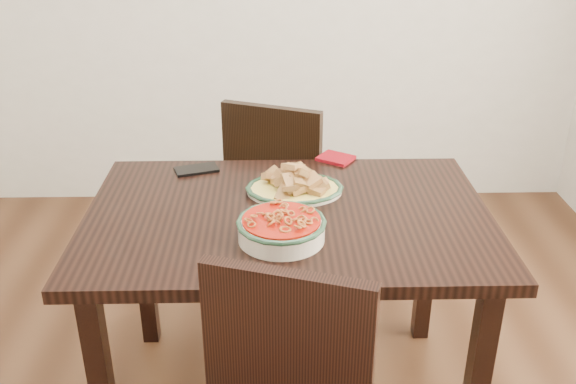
{
  "coord_description": "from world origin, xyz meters",
  "views": [
    {
      "loc": [
        0.05,
        -1.7,
        1.68
      ],
      "look_at": [
        0.09,
        0.1,
        0.81
      ],
      "focal_mm": 40.0,
      "sensor_mm": 36.0,
      "label": 1
    }
  ],
  "objects_px": {
    "chair_far": "(281,185)",
    "noodle_bowl": "(281,226)",
    "smartphone": "(197,169)",
    "dining_table": "(288,238)",
    "fish_plate": "(295,180)"
  },
  "relations": [
    {
      "from": "chair_far",
      "to": "noodle_bowl",
      "type": "relative_size",
      "value": 3.42
    },
    {
      "from": "fish_plate",
      "to": "noodle_bowl",
      "type": "relative_size",
      "value": 1.21
    },
    {
      "from": "fish_plate",
      "to": "smartphone",
      "type": "bearing_deg",
      "value": 151.78
    },
    {
      "from": "chair_far",
      "to": "smartphone",
      "type": "distance_m",
      "value": 0.57
    },
    {
      "from": "chair_far",
      "to": "smartphone",
      "type": "bearing_deg",
      "value": 74.62
    },
    {
      "from": "dining_table",
      "to": "noodle_bowl",
      "type": "relative_size",
      "value": 4.87
    },
    {
      "from": "chair_far",
      "to": "noodle_bowl",
      "type": "distance_m",
      "value": 0.95
    },
    {
      "from": "smartphone",
      "to": "dining_table",
      "type": "bearing_deg",
      "value": -63.97
    },
    {
      "from": "smartphone",
      "to": "chair_far",
      "type": "bearing_deg",
      "value": 34.3
    },
    {
      "from": "dining_table",
      "to": "fish_plate",
      "type": "distance_m",
      "value": 0.2
    },
    {
      "from": "dining_table",
      "to": "fish_plate",
      "type": "bearing_deg",
      "value": 80.28
    },
    {
      "from": "noodle_bowl",
      "to": "chair_far",
      "type": "bearing_deg",
      "value": 89.33
    },
    {
      "from": "chair_far",
      "to": "fish_plate",
      "type": "relative_size",
      "value": 2.82
    },
    {
      "from": "fish_plate",
      "to": "noodle_bowl",
      "type": "bearing_deg",
      "value": -98.69
    },
    {
      "from": "dining_table",
      "to": "noodle_bowl",
      "type": "bearing_deg",
      "value": -97.81
    }
  ]
}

